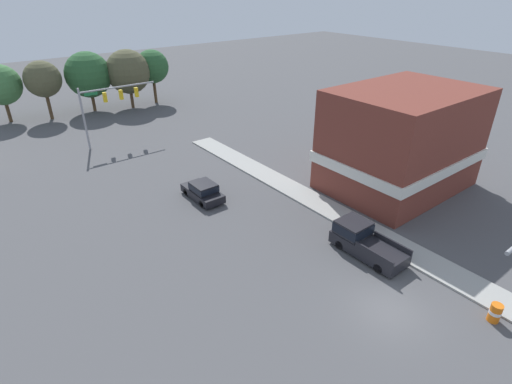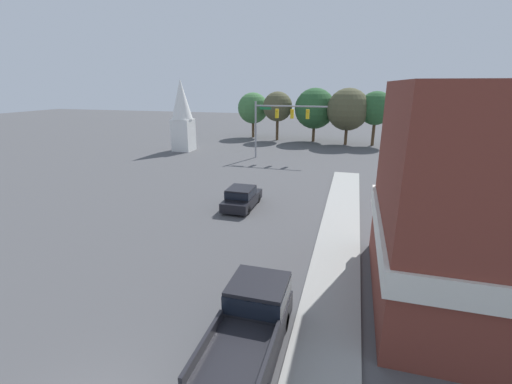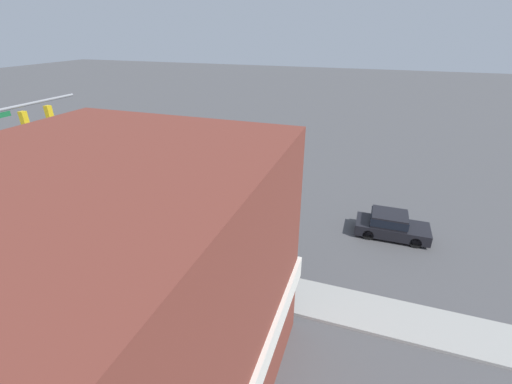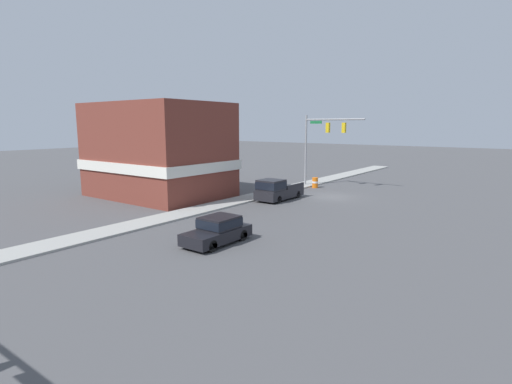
{
  "view_description": "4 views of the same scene",
  "coord_description": "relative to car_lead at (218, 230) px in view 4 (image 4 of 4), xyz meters",
  "views": [
    {
      "loc": [
        -16.3,
        -8.65,
        16.6
      ],
      "look_at": [
        -0.05,
        12.19,
        2.54
      ],
      "focal_mm": 28.0,
      "sensor_mm": 36.0,
      "label": 1
    },
    {
      "loc": [
        6.06,
        -4.71,
        8.64
      ],
      "look_at": [
        0.49,
        14.83,
        2.23
      ],
      "focal_mm": 24.0,
      "sensor_mm": 36.0,
      "label": 2
    },
    {
      "loc": [
        18.27,
        15.81,
        11.67
      ],
      "look_at": [
        0.1,
        9.53,
        2.41
      ],
      "focal_mm": 24.0,
      "sensor_mm": 36.0,
      "label": 3
    },
    {
      "loc": [
        -16.5,
        34.39,
        6.76
      ],
      "look_at": [
        0.24,
        11.78,
        2.03
      ],
      "focal_mm": 28.0,
      "sensor_mm": 36.0,
      "label": 4
    }
  ],
  "objects": [
    {
      "name": "construction_barrel",
      "position": [
        5.33,
        -21.72,
        -0.23
      ],
      "size": [
        0.64,
        0.64,
        1.13
      ],
      "color": "orange",
      "rests_on": "ground"
    },
    {
      "name": "pickup_truck_parked",
      "position": [
        4.68,
        -13.13,
        0.16
      ],
      "size": [
        2.11,
        5.22,
        1.97
      ],
      "color": "black",
      "rests_on": "ground"
    },
    {
      "name": "near_signal_assembly",
      "position": [
        5.06,
        -22.56,
        4.84
      ],
      "size": [
        6.83,
        0.49,
        7.84
      ],
      "color": "gray",
      "rests_on": "ground"
    },
    {
      "name": "ground_plane",
      "position": [
        1.43,
        -17.74,
        -0.8
      ],
      "size": [
        200.0,
        200.0,
        0.0
      ],
      "primitive_type": "plane",
      "color": "#4C4C4F"
    },
    {
      "name": "car_lead",
      "position": [
        0.0,
        0.0,
        0.0
      ],
      "size": [
        1.91,
        4.29,
        1.54
      ],
      "color": "black",
      "rests_on": "ground"
    },
    {
      "name": "sidewalk_curb",
      "position": [
        7.13,
        -17.74,
        -0.73
      ],
      "size": [
        2.4,
        60.0,
        0.14
      ],
      "color": "#9E9E99",
      "rests_on": "ground"
    },
    {
      "name": "corner_brick_building",
      "position": [
        15.08,
        -8.46,
        3.46
      ],
      "size": [
        12.79,
        9.29,
        8.77
      ],
      "color": "brown",
      "rests_on": "ground"
    }
  ]
}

